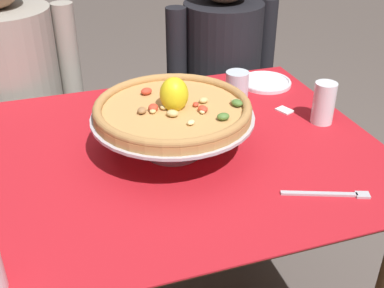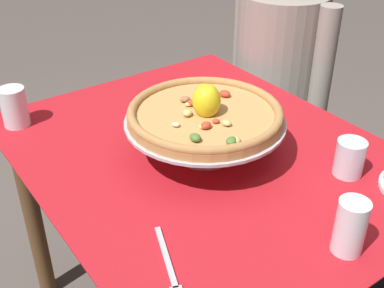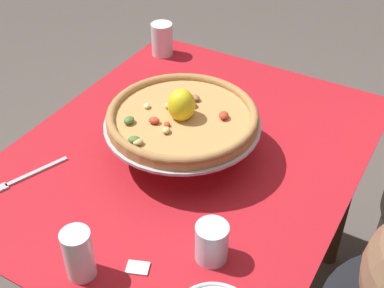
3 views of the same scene
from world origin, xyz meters
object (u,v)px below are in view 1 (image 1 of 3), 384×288
side_plate (265,82)px  dinner_fork (330,194)px  pizza_stand (173,123)px  diner_left (19,116)px  water_glass_back_right (237,88)px  sugar_packet (285,110)px  pizza (173,108)px  water_glass_side_right (323,105)px  diner_right (221,95)px

side_plate → dinner_fork: side_plate is taller
pizza_stand → dinner_fork: (0.29, -0.31, -0.08)m
side_plate → diner_left: 0.94m
water_glass_back_right → side_plate: (0.15, 0.08, -0.03)m
sugar_packet → diner_left: bearing=145.1°
pizza_stand → pizza: (0.00, -0.00, 0.05)m
sugar_packet → diner_left: size_ratio=0.04×
water_glass_side_right → dinner_fork: 0.38m
dinner_fork → sugar_packet: dinner_fork is taller
sugar_packet → diner_right: bearing=89.4°
pizza → water_glass_back_right: bearing=40.6°
water_glass_side_right → dinner_fork: water_glass_side_right is taller
sugar_packet → water_glass_back_right: bearing=131.7°
water_glass_side_right → sugar_packet: 0.13m
pizza_stand → diner_right: (0.40, 0.67, -0.27)m
side_plate → diner_right: diner_right is taller
water_glass_side_right → dinner_fork: (-0.18, -0.33, -0.05)m
pizza → water_glass_back_right: 0.39m
water_glass_back_right → diner_left: diner_left is taller
pizza_stand → water_glass_side_right: size_ratio=3.39×
water_glass_side_right → pizza_stand: bearing=-177.4°
side_plate → diner_left: diner_left is taller
water_glass_side_right → sugar_packet: water_glass_side_right is taller
pizza → side_plate: (0.43, 0.33, -0.12)m
water_glass_side_right → dinner_fork: bearing=-118.0°
pizza_stand → dinner_fork: 0.43m
sugar_packet → diner_left: 1.01m
sugar_packet → diner_right: (0.01, 0.55, -0.19)m
water_glass_back_right → side_plate: size_ratio=0.54×
side_plate → diner_right: size_ratio=0.15×
water_glass_back_right → diner_right: bearing=74.6°
pizza_stand → diner_right: 0.83m
dinner_fork → water_glass_back_right: bearing=90.6°
water_glass_side_right → diner_right: diner_right is taller
pizza_stand → sugar_packet: pizza_stand is taller
diner_left → diner_right: (0.82, -0.02, -0.02)m
pizza → dinner_fork: bearing=-46.5°
water_glass_side_right → diner_left: 1.14m
pizza_stand → dinner_fork: size_ratio=2.14×
pizza → diner_left: bearing=121.3°
pizza → side_plate: 0.56m
pizza_stand → side_plate: size_ratio=2.37×
water_glass_back_right → dinner_fork: 0.56m
water_glass_side_right → diner_right: (-0.06, 0.65, -0.24)m
side_plate → diner_right: (-0.03, 0.34, -0.19)m
pizza → diner_left: 0.86m
dinner_fork → diner_right: (0.11, 0.98, -0.19)m
dinner_fork → diner_right: diner_right is taller
sugar_packet → diner_left: (-0.82, 0.57, -0.17)m
side_plate → sugar_packet: 0.21m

